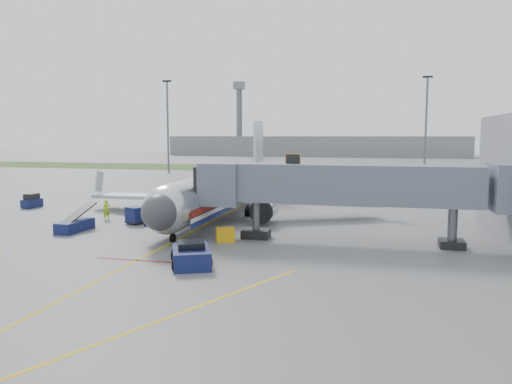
% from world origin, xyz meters
% --- Properties ---
extents(ground, '(400.00, 400.00, 0.00)m').
position_xyz_m(ground, '(0.00, 0.00, 0.00)').
color(ground, '#565659').
rests_on(ground, ground).
extents(grass_strip, '(300.00, 25.00, 0.01)m').
position_xyz_m(grass_strip, '(0.00, 90.00, 0.01)').
color(grass_strip, '#2D4C1E').
rests_on(grass_strip, ground).
extents(apron_markings, '(21.52, 50.00, 0.01)m').
position_xyz_m(apron_markings, '(0.00, -7.40, 0.00)').
color(apron_markings, gold).
rests_on(apron_markings, ground).
extents(airliner, '(32.10, 35.67, 10.25)m').
position_xyz_m(airliner, '(0.00, 15.25, 2.65)').
color(airliner, silver).
rests_on(airliner, ground).
extents(jet_bridge, '(25.30, 4.00, 6.90)m').
position_xyz_m(jet_bridge, '(12.86, 5.00, 4.47)').
color(jet_bridge, slate).
rests_on(jet_bridge, ground).
extents(light_mast_left, '(2.00, 0.44, 20.40)m').
position_xyz_m(light_mast_left, '(-30.00, 70.00, 10.78)').
color(light_mast_left, '#595B60').
rests_on(light_mast_left, ground).
extents(light_mast_right, '(2.00, 0.44, 20.40)m').
position_xyz_m(light_mast_right, '(25.00, 75.00, 10.78)').
color(light_mast_right, '#595B60').
rests_on(light_mast_right, ground).
extents(distant_terminal, '(120.00, 14.00, 8.00)m').
position_xyz_m(distant_terminal, '(-10.00, 170.00, 4.00)').
color(distant_terminal, slate).
rests_on(distant_terminal, ground).
extents(control_tower, '(4.00, 4.00, 30.00)m').
position_xyz_m(control_tower, '(-40.00, 165.00, 17.33)').
color(control_tower, '#595B60').
rests_on(control_tower, ground).
extents(pushback_tug, '(3.65, 4.38, 1.57)m').
position_xyz_m(pushback_tug, '(4.00, -4.39, 0.66)').
color(pushback_tug, '#0E123E').
rests_on(pushback_tug, ground).
extents(baggage_tug, '(1.39, 2.43, 1.64)m').
position_xyz_m(baggage_tug, '(-23.31, 15.61, 0.72)').
color(baggage_tug, '#0E123E').
rests_on(baggage_tug, ground).
extents(baggage_cart_a, '(1.99, 1.99, 1.63)m').
position_xyz_m(baggage_cart_a, '(-6.56, 8.64, 0.83)').
color(baggage_cart_a, '#0E123E').
rests_on(baggage_cart_a, ground).
extents(baggage_cart_b, '(2.20, 2.20, 1.85)m').
position_xyz_m(baggage_cart_b, '(-4.70, 12.45, 0.94)').
color(baggage_cart_b, '#0E123E').
rests_on(baggage_cart_b, ground).
extents(baggage_cart_c, '(2.10, 2.10, 1.87)m').
position_xyz_m(baggage_cart_c, '(-5.55, 14.33, 0.95)').
color(baggage_cart_c, '#0E123E').
rests_on(baggage_cart_c, ground).
extents(belt_loader, '(1.66, 4.65, 2.25)m').
position_xyz_m(belt_loader, '(-10.00, 4.05, 0.56)').
color(belt_loader, '#0E123E').
rests_on(belt_loader, ground).
extents(ground_power_cart, '(1.67, 1.43, 1.13)m').
position_xyz_m(ground_power_cart, '(4.00, 3.00, 0.56)').
color(ground_power_cart, '#D89C0C').
rests_on(ground_power_cart, ground).
extents(ramp_worker, '(0.82, 0.85, 1.97)m').
position_xyz_m(ramp_worker, '(-10.46, 10.09, 0.99)').
color(ramp_worker, '#93C617').
rests_on(ramp_worker, ground).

